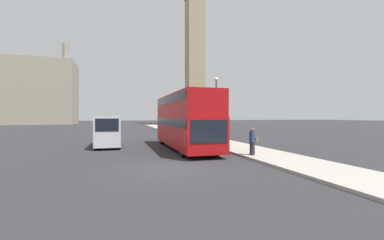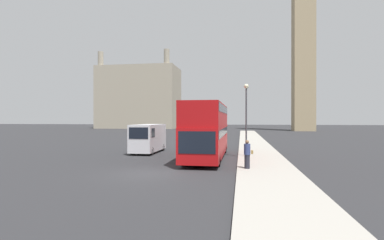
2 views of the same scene
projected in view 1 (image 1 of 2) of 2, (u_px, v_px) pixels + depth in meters
The scene contains 8 objects.
ground_plane at pixel (167, 168), 12.55m from camera, with size 300.00×300.00×0.00m, color #28282B.
sidewalk_strip at pixel (285, 160), 14.43m from camera, with size 3.47×120.00×0.15m.
clock_tower at pixel (195, 29), 80.37m from camera, with size 5.60×5.77×58.16m.
building_block_distant at pixel (32, 92), 81.52m from camera, with size 25.76×14.36×24.77m.
red_double_decker_bus at pixel (184, 119), 19.91m from camera, with size 2.57×11.22×4.18m.
white_van at pixel (108, 130), 21.17m from camera, with size 1.96×5.27×2.55m.
pedestrian at pixel (252, 141), 15.70m from camera, with size 0.53×0.37×1.66m.
street_lamp at pixel (216, 100), 21.53m from camera, with size 0.36×0.36×5.66m.
Camera 1 is at (-2.34, -12.36, 2.52)m, focal length 24.00 mm.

